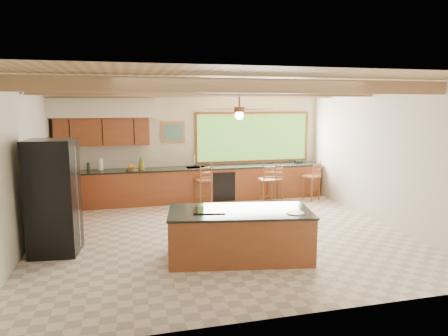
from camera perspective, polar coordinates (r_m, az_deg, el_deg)
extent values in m
plane|color=beige|center=(8.13, -0.34, -9.46)|extent=(7.20, 7.20, 0.00)
cube|color=beige|center=(10.94, -4.39, 3.36)|extent=(7.20, 0.04, 3.00)
cube|color=beige|center=(4.74, 9.03, -4.25)|extent=(7.20, 0.04, 3.00)
cube|color=beige|center=(7.77, -27.11, 0.06)|extent=(0.04, 6.50, 3.00)
cube|color=beige|center=(9.31, 21.73, 1.74)|extent=(0.04, 6.50, 3.00)
cube|color=tan|center=(7.72, -0.36, 12.17)|extent=(7.20, 6.50, 0.04)
cube|color=#A37151|center=(6.17, 3.23, 11.64)|extent=(7.10, 0.15, 0.22)
cube|color=#A37151|center=(8.20, -1.21, 11.00)|extent=(7.10, 0.15, 0.22)
cube|color=#A37151|center=(9.96, -3.55, 10.64)|extent=(7.10, 0.15, 0.22)
cube|color=brown|center=(10.58, -16.94, 4.97)|extent=(2.30, 0.35, 0.70)
cube|color=silver|center=(10.49, -17.11, 8.22)|extent=(2.60, 0.50, 0.48)
cylinder|color=#FFEABF|center=(10.55, -20.87, 6.78)|extent=(0.10, 0.10, 0.01)
cylinder|color=#FFEABF|center=(10.48, -13.20, 7.12)|extent=(0.10, 0.10, 0.01)
cube|color=#77AC3D|center=(11.31, 4.17, 4.41)|extent=(3.20, 0.04, 1.30)
cube|color=#BB8339|center=(10.81, -7.28, 5.10)|extent=(0.64, 0.03, 0.54)
cube|color=#39674F|center=(10.79, -7.26, 5.10)|extent=(0.54, 0.01, 0.44)
cube|color=brown|center=(10.77, -4.02, -2.43)|extent=(7.00, 0.65, 0.88)
cube|color=black|center=(10.69, -4.05, -0.02)|extent=(7.04, 0.69, 0.04)
cube|color=brown|center=(9.20, -22.70, -5.11)|extent=(0.65, 2.35, 0.88)
cube|color=black|center=(9.11, -22.88, -2.30)|extent=(0.69, 2.39, 0.04)
cube|color=black|center=(10.60, 0.03, -2.71)|extent=(0.60, 0.02, 0.78)
cube|color=silver|center=(10.69, -4.05, 0.01)|extent=(0.50, 0.38, 0.03)
cylinder|color=silver|center=(10.86, -4.24, 1.03)|extent=(0.03, 0.03, 0.30)
cylinder|color=silver|center=(10.74, -4.16, 1.64)|extent=(0.03, 0.20, 0.03)
cylinder|color=silver|center=(10.60, -17.23, 0.48)|extent=(0.13, 0.13, 0.31)
cylinder|color=#1A3F19|center=(10.71, -18.86, 0.16)|extent=(0.05, 0.05, 0.19)
cylinder|color=#1A3F19|center=(10.72, -18.79, 0.21)|extent=(0.06, 0.06, 0.21)
cube|color=black|center=(11.59, 10.53, 0.87)|extent=(0.22, 0.20, 0.08)
cube|color=brown|center=(6.84, 2.28, -9.57)|extent=(2.49, 1.47, 0.79)
cube|color=black|center=(6.72, 2.30, -6.22)|extent=(2.53, 1.51, 0.04)
cube|color=black|center=(6.68, -2.14, -6.08)|extent=(0.59, 0.50, 0.02)
cylinder|color=silver|center=(6.65, 10.16, -6.31)|extent=(0.29, 0.29, 0.01)
cube|color=black|center=(7.49, -23.18, -3.87)|extent=(0.85, 0.83, 2.00)
cube|color=silver|center=(7.44, -20.22, -3.79)|extent=(0.03, 0.06, 1.84)
cube|color=brown|center=(10.30, -3.04, -1.72)|extent=(0.48, 0.48, 0.04)
cylinder|color=brown|center=(10.19, -3.71, -3.79)|extent=(0.04, 0.04, 0.64)
cylinder|color=brown|center=(10.25, -2.01, -3.70)|extent=(0.04, 0.04, 0.64)
cylinder|color=brown|center=(10.49, -4.01, -3.42)|extent=(0.04, 0.04, 0.64)
cylinder|color=brown|center=(10.55, -2.36, -3.34)|extent=(0.04, 0.04, 0.64)
cube|color=brown|center=(10.34, 6.24, -1.65)|extent=(0.41, 0.41, 0.04)
cylinder|color=brown|center=(10.21, 5.69, -3.76)|extent=(0.04, 0.04, 0.65)
cylinder|color=brown|center=(10.32, 7.33, -3.65)|extent=(0.04, 0.04, 0.65)
cylinder|color=brown|center=(10.50, 5.11, -3.39)|extent=(0.04, 0.04, 0.65)
cylinder|color=brown|center=(10.61, 6.71, -3.29)|extent=(0.04, 0.04, 0.65)
cube|color=brown|center=(10.80, 7.33, -1.58)|extent=(0.36, 0.36, 0.04)
cylinder|color=brown|center=(10.68, 6.86, -3.39)|extent=(0.03, 0.03, 0.58)
cylinder|color=brown|center=(10.78, 8.27, -3.30)|extent=(0.03, 0.03, 0.58)
cylinder|color=brown|center=(10.94, 6.34, -3.08)|extent=(0.03, 0.03, 0.58)
cylinder|color=brown|center=(11.04, 7.71, -3.00)|extent=(0.03, 0.03, 0.58)
cube|color=brown|center=(11.09, 12.39, -1.16)|extent=(0.52, 0.52, 0.04)
cylinder|color=brown|center=(10.95, 11.97, -3.07)|extent=(0.04, 0.04, 0.63)
cylinder|color=brown|center=(11.09, 13.40, -2.97)|extent=(0.04, 0.04, 0.63)
cylinder|color=brown|center=(11.22, 11.29, -2.76)|extent=(0.04, 0.04, 0.63)
cylinder|color=brown|center=(11.36, 12.69, -2.67)|extent=(0.04, 0.04, 0.63)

